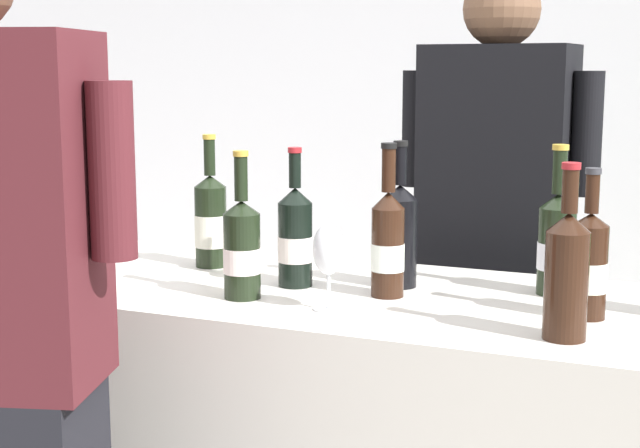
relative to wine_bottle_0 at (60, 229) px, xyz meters
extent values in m
cube|color=white|center=(0.61, 2.73, 0.32)|extent=(8.00, 0.10, 2.80)
cylinder|color=black|center=(0.00, 0.00, -0.02)|extent=(0.08, 0.08, 0.20)
cone|color=black|center=(0.00, 0.00, 0.10)|extent=(0.08, 0.08, 0.03)
cylinder|color=black|center=(0.00, 0.00, 0.15)|extent=(0.03, 0.03, 0.07)
cylinder|color=maroon|center=(0.00, 0.00, 0.20)|extent=(0.03, 0.03, 0.01)
cylinder|color=silver|center=(0.00, 0.00, -0.03)|extent=(0.08, 0.08, 0.08)
cylinder|color=black|center=(1.13, 0.28, -0.02)|extent=(0.08, 0.08, 0.20)
cone|color=black|center=(1.13, 0.28, 0.09)|extent=(0.08, 0.08, 0.03)
cylinder|color=black|center=(1.13, 0.28, 0.16)|extent=(0.03, 0.03, 0.10)
cylinder|color=#B79333|center=(1.13, 0.28, 0.21)|extent=(0.04, 0.04, 0.01)
cylinder|color=silver|center=(1.13, 0.28, -0.03)|extent=(0.08, 0.08, 0.06)
cylinder|color=black|center=(0.56, 0.13, -0.02)|extent=(0.08, 0.08, 0.19)
cone|color=black|center=(0.56, 0.13, 0.09)|extent=(0.08, 0.08, 0.04)
cylinder|color=black|center=(0.56, 0.13, 0.15)|extent=(0.03, 0.03, 0.08)
cylinder|color=maroon|center=(0.56, 0.13, 0.20)|extent=(0.03, 0.03, 0.01)
cylinder|color=silver|center=(0.56, 0.13, -0.03)|extent=(0.08, 0.08, 0.06)
cylinder|color=black|center=(0.50, -0.02, -0.02)|extent=(0.08, 0.08, 0.19)
cone|color=black|center=(0.50, -0.02, 0.08)|extent=(0.08, 0.08, 0.03)
cylinder|color=black|center=(0.50, -0.02, 0.15)|extent=(0.03, 0.03, 0.10)
cylinder|color=#B79333|center=(0.50, -0.02, 0.20)|extent=(0.03, 0.03, 0.01)
cylinder|color=silver|center=(0.50, -0.02, -0.03)|extent=(0.08, 0.08, 0.06)
cylinder|color=black|center=(0.79, 0.22, -0.02)|extent=(0.08, 0.08, 0.20)
cone|color=black|center=(0.79, 0.22, 0.10)|extent=(0.08, 0.08, 0.03)
cylinder|color=black|center=(0.79, 0.22, 0.16)|extent=(0.03, 0.03, 0.09)
cylinder|color=black|center=(0.79, 0.22, 0.21)|extent=(0.03, 0.03, 0.01)
cylinder|color=black|center=(1.23, 0.10, -0.02)|extent=(0.07, 0.07, 0.19)
cone|color=black|center=(1.23, 0.10, 0.09)|extent=(0.07, 0.07, 0.03)
cylinder|color=black|center=(1.23, 0.10, 0.14)|extent=(0.03, 0.03, 0.08)
cylinder|color=#333338|center=(1.23, 0.10, 0.18)|extent=(0.03, 0.03, 0.01)
cylinder|color=silver|center=(1.23, 0.10, -0.03)|extent=(0.08, 0.08, 0.06)
cylinder|color=black|center=(0.28, 0.25, -0.02)|extent=(0.08, 0.08, 0.20)
cone|color=black|center=(0.28, 0.25, 0.10)|extent=(0.08, 0.08, 0.03)
cylinder|color=black|center=(0.28, 0.25, 0.16)|extent=(0.03, 0.03, 0.09)
cylinder|color=#B79333|center=(0.28, 0.25, 0.21)|extent=(0.03, 0.03, 0.01)
cylinder|color=silver|center=(0.28, 0.25, -0.03)|extent=(0.08, 0.08, 0.08)
cylinder|color=black|center=(1.21, -0.07, -0.02)|extent=(0.08, 0.08, 0.20)
cone|color=black|center=(1.21, -0.07, 0.10)|extent=(0.08, 0.08, 0.04)
cylinder|color=black|center=(1.21, -0.07, 0.16)|extent=(0.03, 0.03, 0.08)
cylinder|color=maroon|center=(1.21, -0.07, 0.21)|extent=(0.03, 0.03, 0.01)
cylinder|color=black|center=(0.79, 0.12, -0.02)|extent=(0.07, 0.07, 0.20)
cone|color=black|center=(0.79, 0.12, 0.10)|extent=(0.07, 0.07, 0.04)
cylinder|color=black|center=(0.79, 0.12, 0.16)|extent=(0.03, 0.03, 0.10)
cylinder|color=black|center=(0.79, 0.12, 0.22)|extent=(0.04, 0.04, 0.01)
cylinder|color=white|center=(0.79, 0.12, -0.03)|extent=(0.07, 0.07, 0.06)
cylinder|color=silver|center=(0.72, -0.04, -0.12)|extent=(0.07, 0.07, 0.00)
cylinder|color=silver|center=(0.72, -0.04, -0.08)|extent=(0.01, 0.01, 0.08)
ellipsoid|color=silver|center=(0.72, -0.04, 0.01)|extent=(0.07, 0.07, 0.11)
ellipsoid|color=maroon|center=(0.72, -0.04, -0.01)|extent=(0.05, 0.05, 0.04)
cube|color=black|center=(0.89, 0.78, -0.63)|extent=(0.37, 0.26, 0.91)
cube|color=black|center=(0.89, 0.78, 0.14)|extent=(0.41, 0.26, 0.62)
sphere|color=brown|center=(0.89, 0.78, 0.54)|extent=(0.21, 0.21, 0.21)
cylinder|color=black|center=(1.13, 0.77, 0.21)|extent=(0.08, 0.08, 0.33)
cylinder|color=black|center=(0.65, 0.79, 0.21)|extent=(0.08, 0.08, 0.33)
cylinder|color=#47191E|center=(0.50, -0.48, 0.21)|extent=(0.08, 0.08, 0.31)
camera|label=1|loc=(1.44, -1.81, 0.39)|focal=52.61mm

